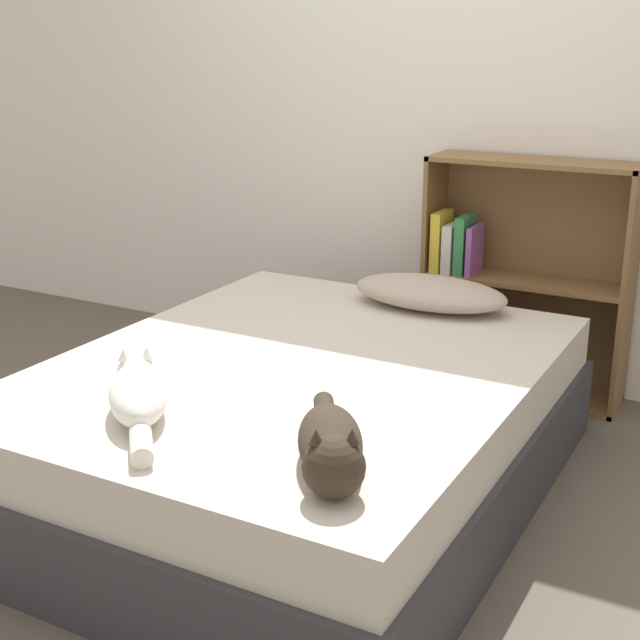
{
  "coord_description": "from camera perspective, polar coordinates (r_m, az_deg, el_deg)",
  "views": [
    {
      "loc": [
        1.35,
        -2.33,
        1.47
      ],
      "look_at": [
        0.0,
        0.14,
        0.56
      ],
      "focal_mm": 50.0,
      "sensor_mm": 36.0,
      "label": 1
    }
  ],
  "objects": [
    {
      "name": "ground_plane",
      "position": [
        3.07,
        -1.29,
        -10.76
      ],
      "size": [
        8.0,
        8.0,
        0.0
      ],
      "primitive_type": "plane",
      "color": "brown"
    },
    {
      "name": "bed",
      "position": [
        2.97,
        -1.32,
        -6.89
      ],
      "size": [
        1.49,
        1.88,
        0.46
      ],
      "color": "#333338",
      "rests_on": "ground_plane"
    },
    {
      "name": "pillow",
      "position": [
        3.44,
        7.05,
        1.75
      ],
      "size": [
        0.61,
        0.31,
        0.12
      ],
      "color": "#B29E8E",
      "rests_on": "bed"
    },
    {
      "name": "bookshelf",
      "position": [
        3.82,
        12.71,
        2.91
      ],
      "size": [
        0.84,
        0.26,
        0.99
      ],
      "color": "brown",
      "rests_on": "ground_plane"
    },
    {
      "name": "cat_dark",
      "position": [
        2.15,
        0.7,
        -8.11
      ],
      "size": [
        0.36,
        0.5,
        0.17
      ],
      "rotation": [
        0.0,
        0.0,
        5.26
      ],
      "color": "#33281E",
      "rests_on": "bed"
    },
    {
      "name": "wall_back",
      "position": [
        3.94,
        8.87,
        14.47
      ],
      "size": [
        8.0,
        0.06,
        2.5
      ],
      "color": "white",
      "rests_on": "ground_plane"
    },
    {
      "name": "cat_light",
      "position": [
        2.52,
        -11.58,
        -4.59
      ],
      "size": [
        0.42,
        0.46,
        0.14
      ],
      "rotation": [
        0.0,
        0.0,
        2.29
      ],
      "color": "white",
      "rests_on": "bed"
    }
  ]
}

